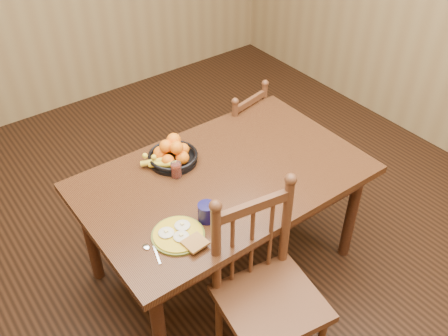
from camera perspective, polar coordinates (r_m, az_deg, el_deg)
room at (r=2.47m, az=-0.00°, el=10.03°), size 4.52×5.02×2.72m
dining_table at (r=2.86m, az=-0.00°, el=-2.11°), size 1.60×1.00×0.75m
chair_far at (r=3.67m, az=1.24°, el=3.38°), size 0.46×0.44×0.86m
chair_near at (r=2.55m, az=4.89°, el=-14.09°), size 0.54×0.53×1.05m
breakfast_plate at (r=2.46m, az=-5.17°, el=-7.62°), size 0.26×0.29×0.04m
fork at (r=2.59m, az=-0.77°, el=-4.80°), size 0.05×0.18×0.00m
spoon at (r=2.42m, az=-8.49°, el=-9.18°), size 0.05×0.16×0.01m
coffee_mug at (r=2.51m, az=-1.91°, el=-5.01°), size 0.13×0.09×0.10m
juice_glass at (r=2.78m, az=-5.48°, el=-0.25°), size 0.06×0.06×0.09m
fruit_bowl at (r=2.88m, az=-5.97°, el=1.59°), size 0.32×0.29×0.17m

